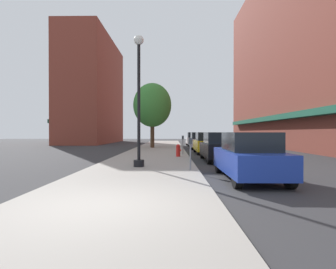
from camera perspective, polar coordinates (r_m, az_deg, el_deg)
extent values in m
plane|color=#2D2D30|center=(23.89, 7.35, -3.52)|extent=(90.00, 90.00, 0.00)
cube|color=gray|center=(24.76, -2.16, -3.24)|extent=(4.80, 50.00, 0.12)
cube|color=brown|center=(32.12, 27.24, 16.35)|extent=(6.00, 40.00, 20.95)
cube|color=#144C38|center=(29.59, 21.36, 3.22)|extent=(0.90, 34.00, 0.50)
cube|color=brown|center=(44.87, -15.25, 8.61)|extent=(6.00, 18.00, 16.06)
cube|color=#144C38|center=(45.48, -19.30, 2.26)|extent=(0.90, 15.30, 0.50)
cylinder|color=black|center=(12.42, -6.09, -5.98)|extent=(0.48, 0.48, 0.30)
cylinder|color=black|center=(12.41, -6.10, 6.74)|extent=(0.14, 0.14, 5.20)
sphere|color=silver|center=(13.01, -6.12, 19.00)|extent=(0.44, 0.44, 0.44)
cylinder|color=red|center=(17.39, 2.12, -3.60)|extent=(0.26, 0.26, 0.62)
sphere|color=red|center=(17.36, 2.12, -2.41)|extent=(0.24, 0.24, 0.24)
cylinder|color=red|center=(17.38, 2.58, -3.30)|extent=(0.12, 0.10, 0.10)
cylinder|color=slate|center=(11.29, 4.70, -4.71)|extent=(0.06, 0.06, 1.05)
cube|color=#33383D|center=(11.24, 4.70, -1.38)|extent=(0.14, 0.09, 0.26)
cylinder|color=slate|center=(19.10, 3.11, -2.59)|extent=(0.06, 0.06, 1.05)
cube|color=#33383D|center=(19.08, 3.11, -0.62)|extent=(0.14, 0.09, 0.26)
cylinder|color=#422D1E|center=(27.78, -3.28, 0.23)|extent=(0.40, 0.40, 2.86)
ellipsoid|color=#387F33|center=(27.91, -3.29, 6.15)|extent=(3.86, 3.86, 4.44)
cylinder|color=black|center=(11.52, 10.52, -6.23)|extent=(0.22, 0.64, 0.64)
cylinder|color=black|center=(11.88, 18.00, -6.05)|extent=(0.22, 0.64, 0.64)
cylinder|color=black|center=(8.41, 14.24, -8.73)|extent=(0.22, 0.64, 0.64)
cylinder|color=black|center=(8.90, 24.16, -8.25)|extent=(0.22, 0.64, 0.64)
cube|color=#1E389E|center=(10.10, 16.45, -5.36)|extent=(1.80, 4.30, 0.76)
cube|color=black|center=(9.91, 16.69, -1.42)|extent=(1.56, 2.20, 0.64)
cylinder|color=black|center=(17.53, 7.16, -3.93)|extent=(0.22, 0.64, 0.64)
cylinder|color=black|center=(17.77, 12.18, -3.87)|extent=(0.22, 0.64, 0.64)
cylinder|color=black|center=(14.37, 8.57, -4.90)|extent=(0.22, 0.64, 0.64)
cylinder|color=black|center=(14.66, 14.65, -4.80)|extent=(0.22, 0.64, 0.64)
cube|color=black|center=(16.04, 10.57, -3.20)|extent=(1.80, 4.30, 0.76)
cube|color=black|center=(15.86, 10.66, -0.71)|extent=(1.56, 2.20, 0.64)
cylinder|color=black|center=(23.10, 5.63, -2.86)|extent=(0.22, 0.64, 0.64)
cylinder|color=black|center=(23.28, 9.46, -2.84)|extent=(0.22, 0.64, 0.64)
cylinder|color=black|center=(19.92, 6.40, -3.40)|extent=(0.22, 0.64, 0.64)
cylinder|color=black|center=(20.13, 10.83, -3.36)|extent=(0.22, 0.64, 0.64)
cube|color=gold|center=(21.57, 8.05, -2.25)|extent=(1.80, 4.30, 0.76)
cube|color=black|center=(21.40, 8.10, -0.40)|extent=(1.56, 2.20, 0.64)
cylinder|color=black|center=(29.10, 4.63, -2.17)|extent=(0.22, 0.64, 0.64)
cylinder|color=black|center=(29.25, 7.69, -2.16)|extent=(0.22, 0.64, 0.64)
cylinder|color=black|center=(25.91, 5.10, -2.50)|extent=(0.22, 0.64, 0.64)
cylinder|color=black|center=(26.08, 8.53, -2.49)|extent=(0.22, 0.64, 0.64)
cube|color=#B2B2BA|center=(27.56, 6.47, -1.66)|extent=(1.80, 4.30, 0.76)
cube|color=black|center=(27.39, 6.51, -0.21)|extent=(1.56, 2.20, 0.64)
cylinder|color=black|center=(35.38, 3.96, -1.70)|extent=(0.22, 0.64, 0.64)
cylinder|color=black|center=(35.50, 6.47, -1.70)|extent=(0.22, 0.64, 0.64)
cylinder|color=black|center=(32.19, 4.27, -1.92)|extent=(0.22, 0.64, 0.64)
cylinder|color=black|center=(32.32, 7.03, -1.91)|extent=(0.22, 0.64, 0.64)
cube|color=silver|center=(33.83, 5.42, -1.26)|extent=(1.80, 4.30, 0.76)
cube|color=black|center=(33.67, 5.45, -0.08)|extent=(1.56, 2.20, 0.64)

